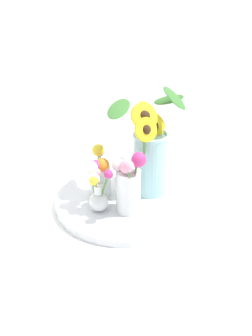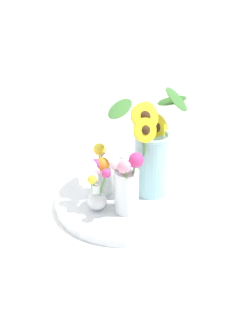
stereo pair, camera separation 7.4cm
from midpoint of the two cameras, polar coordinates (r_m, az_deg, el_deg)
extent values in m
plane|color=white|center=(1.20, -0.96, -5.90)|extent=(6.00, 6.00, 0.00)
cylinder|color=silver|center=(1.22, -1.74, -4.75)|extent=(0.43, 0.43, 0.02)
cylinder|color=#9ED1D6|center=(1.20, 1.84, 0.52)|extent=(0.11, 0.11, 0.18)
torus|color=#9ED1D6|center=(1.16, 1.91, 4.75)|extent=(0.11, 0.11, 0.01)
cylinder|color=#568E42|center=(1.16, 1.14, 2.49)|extent=(0.03, 0.01, 0.22)
cylinder|color=yellow|center=(1.11, 0.75, 7.48)|extent=(0.09, 0.05, 0.08)
sphere|color=#382314|center=(1.11, 0.75, 7.48)|extent=(0.03, 0.03, 0.03)
cylinder|color=#568E42|center=(1.21, 0.71, 2.97)|extent=(0.05, 0.04, 0.22)
cylinder|color=yellow|center=(1.20, 1.04, 8.34)|extent=(0.07, 0.05, 0.06)
sphere|color=#382314|center=(1.20, 1.04, 8.34)|extent=(0.03, 0.03, 0.03)
cylinder|color=#568E42|center=(1.21, 1.90, 2.13)|extent=(0.01, 0.01, 0.18)
cylinder|color=yellow|center=(1.17, 2.07, 5.98)|extent=(0.09, 0.06, 0.08)
sphere|color=#382314|center=(1.17, 2.07, 5.98)|extent=(0.04, 0.04, 0.04)
cylinder|color=#568E42|center=(1.14, 0.90, 1.08)|extent=(0.04, 0.05, 0.21)
cylinder|color=yellow|center=(1.07, 0.93, 5.56)|extent=(0.08, 0.04, 0.08)
sphere|color=#382314|center=(1.07, 0.93, 5.56)|extent=(0.03, 0.03, 0.03)
ellipsoid|color=#38702D|center=(1.15, -2.92, 8.59)|extent=(0.15, 0.14, 0.03)
ellipsoid|color=#38702D|center=(1.15, 5.12, 10.09)|extent=(0.08, 0.11, 0.06)
ellipsoid|color=#38702D|center=(1.21, 4.43, 9.83)|extent=(0.07, 0.11, 0.06)
cylinder|color=white|center=(1.12, -1.57, -3.41)|extent=(0.07, 0.07, 0.13)
cylinder|color=#427533|center=(1.09, -1.95, -2.31)|extent=(0.01, 0.02, 0.12)
sphere|color=pink|center=(1.06, -1.92, 0.19)|extent=(0.04, 0.04, 0.04)
cylinder|color=#427533|center=(1.11, -2.10, -1.93)|extent=(0.02, 0.03, 0.10)
sphere|color=white|center=(1.09, -2.93, 0.50)|extent=(0.04, 0.04, 0.04)
cylinder|color=#427533|center=(1.10, -0.77, -1.91)|extent=(0.01, 0.02, 0.13)
sphere|color=#C6337A|center=(1.07, -0.35, 0.86)|extent=(0.03, 0.03, 0.03)
cylinder|color=#427533|center=(1.07, -1.47, -2.05)|extent=(0.03, 0.04, 0.11)
sphere|color=pink|center=(1.02, -1.70, 0.21)|extent=(0.03, 0.03, 0.03)
cylinder|color=#427533|center=(1.08, -0.76, -1.50)|extent=(0.01, 0.03, 0.12)
sphere|color=#C6337A|center=(1.04, -0.17, 1.20)|extent=(0.04, 0.04, 0.04)
sphere|color=white|center=(1.14, -5.83, -4.93)|extent=(0.06, 0.06, 0.06)
cylinder|color=white|center=(1.12, -5.93, -3.13)|extent=(0.03, 0.03, 0.03)
cylinder|color=#4C8438|center=(1.14, -6.20, -2.62)|extent=(0.02, 0.02, 0.07)
sphere|color=pink|center=(1.13, -6.20, -0.69)|extent=(0.03, 0.03, 0.03)
cylinder|color=#4C8438|center=(1.13, -6.64, -2.62)|extent=(0.01, 0.03, 0.10)
sphere|color=white|center=(1.12, -7.02, -0.03)|extent=(0.04, 0.04, 0.04)
cylinder|color=#4C8438|center=(1.13, -6.33, -3.44)|extent=(0.01, 0.01, 0.08)
sphere|color=white|center=(1.11, -6.64, -1.65)|extent=(0.04, 0.04, 0.04)
cylinder|color=#4C8438|center=(1.12, -6.00, -3.52)|extent=(0.03, 0.01, 0.08)
sphere|color=yellow|center=(1.09, -6.59, -1.89)|extent=(0.03, 0.03, 0.03)
cylinder|color=#4C8438|center=(1.11, -5.17, -3.04)|extent=(0.02, 0.03, 0.10)
sphere|color=#C6337A|center=(1.08, -4.55, -0.92)|extent=(0.03, 0.03, 0.03)
cylinder|color=white|center=(1.21, -5.49, -1.89)|extent=(0.07, 0.07, 0.10)
cylinder|color=#568E42|center=(1.20, -5.81, -0.03)|extent=(0.02, 0.02, 0.11)
sphere|color=yellow|center=(1.19, -5.83, 2.56)|extent=(0.04, 0.04, 0.04)
cylinder|color=#568E42|center=(1.18, -5.52, -1.30)|extent=(0.01, 0.02, 0.09)
sphere|color=orange|center=(1.15, -5.29, 0.43)|extent=(0.04, 0.04, 0.04)
cylinder|color=#568E42|center=(1.21, -5.48, -0.13)|extent=(0.02, 0.03, 0.09)
sphere|color=purple|center=(1.20, -5.55, 2.19)|extent=(0.02, 0.02, 0.02)
cylinder|color=#568E42|center=(1.19, -5.93, -1.51)|extent=(0.02, 0.02, 0.10)
sphere|color=purple|center=(1.15, -6.15, 0.27)|extent=(0.04, 0.04, 0.04)
camera|label=1|loc=(0.04, -91.82, -0.97)|focal=42.00mm
camera|label=2|loc=(0.04, 88.18, 0.97)|focal=42.00mm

